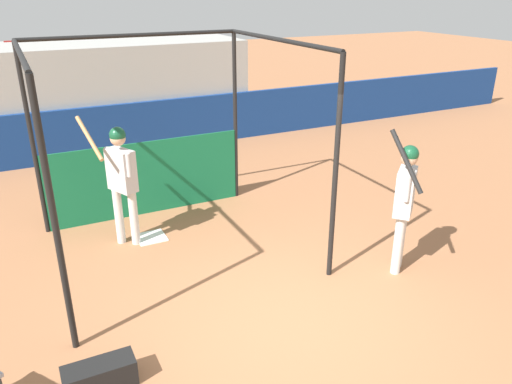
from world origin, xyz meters
TOP-DOWN VIEW (x-y plane):
  - ground_plane at (0.00, 0.00)m, footprint 60.00×60.00m
  - outfield_wall at (0.00, 7.31)m, footprint 24.00×0.12m
  - bleacher_section at (0.00, 8.57)m, footprint 5.95×2.40m
  - batting_cage at (-0.65, 3.24)m, footprint 3.43×3.18m
  - home_plate at (-0.88, 2.86)m, footprint 0.44×0.44m
  - player_batter at (-1.24, 2.86)m, footprint 0.69×0.76m
  - player_waiting at (1.95, 0.40)m, footprint 0.62×0.73m
  - equipment_bag at (-2.19, -0.03)m, footprint 0.70×0.28m

SIDE VIEW (x-z plane):
  - ground_plane at x=0.00m, z-range 0.00..0.00m
  - home_plate at x=-0.88m, z-range 0.00..0.02m
  - equipment_bag at x=-2.19m, z-range 0.00..0.28m
  - outfield_wall at x=0.00m, z-range 0.00..1.19m
  - player_waiting at x=1.95m, z-range 0.07..2.15m
  - player_batter at x=-1.24m, z-range 0.15..2.11m
  - bleacher_section at x=0.00m, z-range 0.00..2.46m
  - batting_cage at x=-0.65m, z-range -0.24..2.77m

